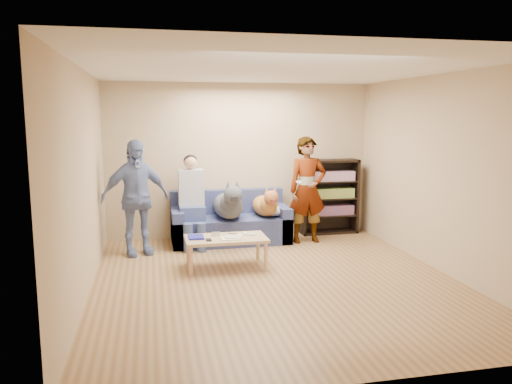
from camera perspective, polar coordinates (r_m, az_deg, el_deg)
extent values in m
plane|color=brown|center=(6.38, 2.28, -10.09)|extent=(5.00, 5.00, 0.00)
plane|color=white|center=(6.06, 2.43, 13.86)|extent=(5.00, 5.00, 0.00)
plane|color=tan|center=(8.52, -1.82, 3.63)|extent=(4.50, 0.00, 4.50)
plane|color=tan|center=(3.75, 11.86, -3.13)|extent=(4.50, 0.00, 4.50)
plane|color=tan|center=(5.95, -19.16, 0.93)|extent=(0.00, 5.00, 5.00)
plane|color=tan|center=(6.99, 20.54, 1.96)|extent=(0.00, 5.00, 5.00)
ellipsoid|color=#B6B6BB|center=(8.19, 1.95, -2.16)|extent=(0.47, 0.39, 0.16)
imported|color=gray|center=(8.13, 5.90, 0.24)|extent=(0.64, 0.43, 1.72)
imported|color=#768DBE|center=(7.56, -13.62, -0.63)|extent=(1.09, 0.70, 1.72)
cube|color=white|center=(7.86, 4.98, 1.14)|extent=(0.08, 0.12, 0.03)
cube|color=#1C1E9C|center=(6.81, -6.86, -5.13)|extent=(0.20, 0.26, 0.03)
cube|color=white|center=(6.72, -2.91, -5.31)|extent=(0.26, 0.20, 0.02)
cube|color=beige|center=(6.74, -2.68, -5.15)|extent=(0.22, 0.17, 0.01)
cube|color=#B2B1B6|center=(6.91, -4.60, -4.80)|extent=(0.11, 0.06, 0.05)
cube|color=white|center=(6.95, -1.29, -4.77)|extent=(0.04, 0.13, 0.03)
cube|color=white|center=(6.89, -0.51, -4.89)|extent=(0.09, 0.06, 0.03)
cylinder|color=white|center=(6.82, -1.77, -5.07)|extent=(0.07, 0.07, 0.02)
cylinder|color=white|center=(6.90, -1.88, -4.91)|extent=(0.07, 0.07, 0.02)
cylinder|color=orange|center=(6.66, -3.42, -5.49)|extent=(0.13, 0.06, 0.01)
cylinder|color=black|center=(7.00, -2.70, -4.76)|extent=(0.13, 0.08, 0.01)
cube|color=black|center=(6.66, -5.44, -5.46)|extent=(0.07, 0.12, 0.02)
cube|color=#515B93|center=(8.21, -2.95, -4.28)|extent=(1.90, 0.85, 0.42)
cube|color=#515B93|center=(8.45, -3.33, -1.07)|extent=(1.90, 0.18, 0.40)
cube|color=#515B93|center=(8.10, -8.98, -3.97)|extent=(0.18, 0.85, 0.58)
cube|color=#515B93|center=(8.37, 2.88, -3.47)|extent=(0.18, 0.85, 0.58)
cube|color=#3C5385|center=(7.99, -7.32, -2.35)|extent=(0.40, 0.38, 0.22)
cylinder|color=#3F498B|center=(7.64, -7.76, -5.33)|extent=(0.14, 0.14, 0.47)
cylinder|color=#414C8F|center=(7.66, -6.26, -5.27)|extent=(0.14, 0.14, 0.47)
cube|color=#BBBCC0|center=(8.03, -7.43, 0.51)|extent=(0.40, 0.24, 0.58)
sphere|color=tan|center=(7.98, -7.49, 3.36)|extent=(0.21, 0.21, 0.21)
ellipsoid|color=black|center=(8.01, -7.51, 3.59)|extent=(0.22, 0.22, 0.19)
ellipsoid|color=#4A4E54|center=(8.04, -3.22, -1.57)|extent=(0.46, 0.96, 0.40)
sphere|color=#4C4F56|center=(7.71, -2.85, -1.31)|extent=(0.35, 0.35, 0.35)
sphere|color=#4D5158|center=(7.51, -2.65, -0.33)|extent=(0.28, 0.28, 0.28)
cube|color=black|center=(7.40, -2.49, -0.79)|extent=(0.09, 0.13, 0.08)
cone|color=#4E5158|center=(7.51, -3.21, 0.79)|extent=(0.09, 0.09, 0.13)
cone|color=#45464E|center=(7.53, -2.17, 0.82)|extent=(0.09, 0.09, 0.13)
cylinder|color=#4B4B55|center=(8.46, -3.66, -1.33)|extent=(0.05, 0.31, 0.18)
ellipsoid|color=#BB7B39|center=(8.23, 0.99, -1.57)|extent=(0.38, 0.79, 0.33)
sphere|color=#A87733|center=(7.93, 1.48, -1.41)|extent=(0.28, 0.28, 0.28)
sphere|color=#A85A33|center=(7.76, 1.76, -0.66)|extent=(0.23, 0.23, 0.23)
cube|color=brown|center=(7.65, 1.96, -1.04)|extent=(0.07, 0.11, 0.07)
cone|color=#AC7134|center=(7.75, 1.27, 0.23)|extent=(0.07, 0.07, 0.11)
cone|color=#BF663A|center=(7.78, 2.17, 0.26)|extent=(0.07, 0.07, 0.11)
cylinder|color=#BE8A3A|center=(8.61, 0.41, -1.33)|extent=(0.04, 0.26, 0.15)
cube|color=tan|center=(6.82, -3.46, -5.35)|extent=(1.10, 0.60, 0.04)
cylinder|color=#D6A984|center=(6.58, -7.46, -7.83)|extent=(0.05, 0.05, 0.38)
cylinder|color=#DAB286|center=(6.73, 1.13, -7.39)|extent=(0.05, 0.05, 0.38)
cylinder|color=tan|center=(7.06, -7.79, -6.69)|extent=(0.05, 0.05, 0.38)
cylinder|color=#DAC086|center=(7.20, 0.22, -6.31)|extent=(0.05, 0.05, 0.38)
cube|color=black|center=(8.68, 5.38, -0.63)|extent=(0.04, 0.34, 1.30)
cube|color=black|center=(9.01, 11.22, -0.42)|extent=(0.04, 0.34, 1.30)
cube|color=black|center=(8.75, 8.45, 3.55)|extent=(1.00, 0.34, 0.04)
cube|color=black|center=(8.95, 8.27, -4.51)|extent=(1.00, 0.34, 0.04)
cube|color=black|center=(8.98, 8.00, -0.36)|extent=(1.00, 0.02, 1.30)
cube|color=black|center=(8.89, 8.31, -2.62)|extent=(0.94, 0.32, 0.03)
cube|color=black|center=(8.84, 8.35, -0.72)|extent=(0.94, 0.32, 0.02)
cube|color=black|center=(8.79, 8.39, 1.21)|extent=(0.94, 0.32, 0.02)
cube|color=#B23333|center=(8.85, 8.37, -2.03)|extent=(0.84, 0.24, 0.17)
cube|color=gold|center=(8.80, 8.41, -0.11)|extent=(0.84, 0.24, 0.17)
cube|color=#994C99|center=(8.76, 8.45, 1.83)|extent=(0.84, 0.24, 0.17)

